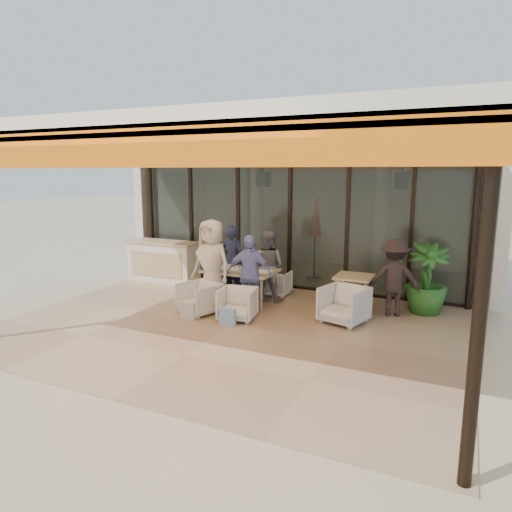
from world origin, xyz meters
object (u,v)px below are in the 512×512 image
at_px(chair_far_right, 276,282).
at_px(chair_near_right, 237,302).
at_px(host_counter, 163,261).
at_px(diner_periwinkle, 249,274).
at_px(dining_table, 240,272).
at_px(chair_far_left, 243,277).
at_px(side_table, 354,281).
at_px(potted_palm, 427,279).
at_px(chair_near_left, 199,297).
at_px(diner_navy, 232,261).
at_px(diner_grey, 267,266).
at_px(diner_cream, 212,264).
at_px(side_chair, 344,303).
at_px(standing_woman, 394,278).

height_order(chair_far_right, chair_near_right, chair_near_right).
bearing_deg(host_counter, diner_periwinkle, -24.54).
relative_size(dining_table, chair_far_left, 2.17).
xyz_separation_m(side_table, potted_palm, (1.30, 0.48, 0.06)).
distance_m(dining_table, chair_far_right, 1.10).
relative_size(chair_far_left, side_table, 0.93).
xyz_separation_m(chair_near_left, diner_navy, (0.00, 1.40, 0.45)).
bearing_deg(diner_grey, diner_cream, 44.39).
bearing_deg(host_counter, diner_grey, -9.26).
xyz_separation_m(host_counter, side_chair, (4.93, -1.26, -0.15)).
height_order(diner_grey, diner_cream, diner_cream).
distance_m(host_counter, chair_near_right, 3.61).
height_order(host_counter, chair_near_right, host_counter).
bearing_deg(chair_far_right, dining_table, 63.51).
relative_size(diner_navy, potted_palm, 1.15).
relative_size(diner_grey, diner_cream, 0.85).
bearing_deg(standing_woman, chair_far_left, -17.29).
xyz_separation_m(diner_grey, diner_periwinkle, (0.00, -0.90, 0.01)).
height_order(chair_far_left, diner_cream, diner_cream).
bearing_deg(side_chair, diner_periwinkle, -160.05).
height_order(host_counter, dining_table, host_counter).
relative_size(diner_cream, potted_palm, 1.30).
xyz_separation_m(diner_grey, side_chair, (1.86, -0.76, -0.38)).
xyz_separation_m(chair_near_right, standing_woman, (2.61, 1.45, 0.42)).
distance_m(chair_far_right, standing_woman, 2.69).
height_order(chair_far_right, diner_grey, diner_grey).
height_order(dining_table, chair_far_left, dining_table).
bearing_deg(chair_near_right, diner_grey, 79.45).
height_order(diner_grey, side_chair, diner_grey).
xyz_separation_m(chair_far_left, potted_palm, (4.00, -0.02, 0.35)).
xyz_separation_m(chair_far_right, diner_periwinkle, (0.00, -1.40, 0.47)).
bearing_deg(standing_woman, chair_near_right, 19.16).
bearing_deg(chair_near_left, diner_periwinkle, 51.17).
relative_size(diner_cream, side_chair, 2.36).
distance_m(chair_near_right, side_table, 2.34).
height_order(chair_far_right, standing_woman, standing_woman).
xyz_separation_m(standing_woman, potted_palm, (0.55, 0.43, -0.06)).
relative_size(diner_navy, standing_woman, 1.06).
xyz_separation_m(dining_table, side_table, (2.29, 0.44, -0.05)).
height_order(chair_near_left, side_table, side_table).
bearing_deg(potted_palm, standing_woman, -142.28).
relative_size(host_counter, diner_cream, 1.02).
distance_m(diner_navy, diner_grey, 0.84).
bearing_deg(chair_near_right, diner_periwinkle, 79.45).
distance_m(chair_far_right, diner_grey, 0.68).
bearing_deg(chair_near_left, chair_near_right, 20.41).
bearing_deg(potted_palm, chair_far_right, 179.55).
bearing_deg(potted_palm, diner_grey, -171.46).
bearing_deg(diner_periwinkle, host_counter, 143.87).
height_order(diner_navy, diner_periwinkle, diner_navy).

